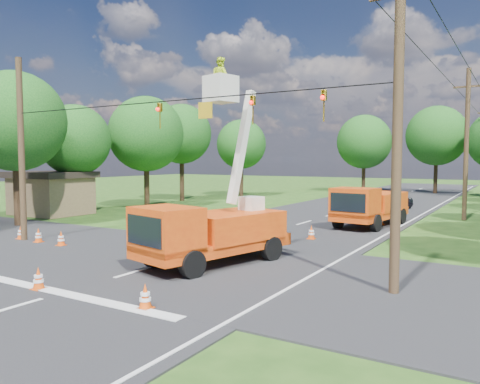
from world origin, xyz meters
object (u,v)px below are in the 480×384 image
Objects in this scene: traffic_cone_0 at (38,279)px; tree_left_f at (241,144)px; tree_left_e at (182,134)px; traffic_cone_5 at (38,235)px; second_truck at (369,206)px; traffic_cone_6 at (21,232)px; distant_car at (396,202)px; traffic_cone_1 at (145,297)px; tree_left_b at (15,122)px; tree_far_a at (364,142)px; pole_right_near at (398,123)px; tree_left_d at (146,134)px; traffic_cone_7 at (381,219)px; traffic_cone_4 at (61,239)px; bucket_truck at (211,222)px; ground_worker at (152,230)px; traffic_cone_3 at (311,232)px; pole_left at (21,150)px; shed at (51,192)px; tree_far_b at (437,136)px; pole_right_mid at (466,143)px; tree_left_c at (75,140)px; traffic_cone_2 at (267,234)px.

tree_left_f is at bearing 111.34° from traffic_cone_0.
traffic_cone_5 is at bearing -68.92° from tree_left_e.
second_truck is 9.50× the size of traffic_cone_6.
distant_car is 30.06m from traffic_cone_0.
traffic_cone_1 is at bearing -62.88° from tree_left_f.
tree_left_b is 41.11m from tree_far_a.
tree_left_d is at bearing 147.45° from pole_right_near.
traffic_cone_7 is at bearing -19.16° from tree_left_e.
tree_left_e is (-6.91, 21.92, 6.13)m from traffic_cone_6.
tree_left_d is 0.98× the size of tree_left_e.
traffic_cone_4 is at bearing -126.81° from traffic_cone_7.
bucket_truck is 22.58m from tree_left_d.
bucket_truck is at bearing -76.66° from distant_car.
tree_left_f reaches higher than ground_worker.
pole_right_near reaches higher than tree_left_d.
ground_worker is at bearing 172.44° from pole_right_near.
traffic_cone_0 is 1.00× the size of traffic_cone_3.
traffic_cone_4 is 15.85m from pole_right_near.
pole_right_near is at bearing -52.81° from traffic_cone_3.
distant_car is 5.10× the size of traffic_cone_4.
pole_left is 12.02m from shed.
traffic_cone_6 is at bearing -96.50° from tree_far_a.
traffic_cone_4 is 1.00× the size of traffic_cone_5.
bucket_truck is 16.97m from tree_left_b.
tree_left_f is 23.30m from tree_far_b.
pole_right_mid reaches higher than traffic_cone_7.
tree_left_d reaches higher than ground_worker.
second_truck is at bearing -41.12° from tree_left_f.
tree_left_f is (-23.30, 30.00, 0.58)m from pole_right_near.
tree_left_f is 0.88× the size of tree_far_a.
bucket_truck is 11.47m from pole_left.
tree_left_c is at bearing -104.04° from tree_left_d.
tree_far_b is at bearing 40.12° from tree_left_f.
pole_right_mid is 27.32m from tree_left_c.
pole_right_mid reaches higher than tree_left_f.
traffic_cone_4 is 3.27m from traffic_cone_6.
second_truck is 0.73× the size of tree_left_d.
second_truck is 0.80× the size of tree_left_f.
traffic_cone_2 and traffic_cone_7 have the same top height.
pole_right_near is 1.24× the size of tree_left_c.
bucket_truck is 7.49m from traffic_cone_3.
tree_far_b reaches higher than tree_left_c.
traffic_cone_7 is (1.69, 6.98, 0.00)m from traffic_cone_3.
ground_worker is 31.51m from tree_left_f.
tree_far_a is 0.92× the size of tree_far_b.
tree_far_a reaches higher than ground_worker.
traffic_cone_2 is 39.62m from tree_far_b.
pole_left is (-11.10, -0.36, 2.85)m from bucket_truck.
shed is 0.58× the size of tree_far_a.
traffic_cone_3 is (1.08, 7.30, -1.29)m from bucket_truck.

